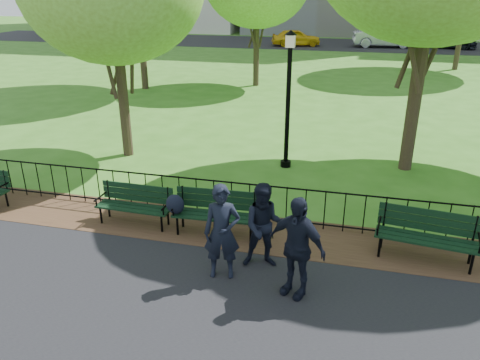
% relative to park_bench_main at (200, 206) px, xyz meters
% --- Properties ---
extents(ground, '(120.00, 120.00, 0.00)m').
position_rel_park_bench_main_xyz_m(ground, '(1.07, -1.26, -0.61)').
color(ground, '#32661B').
extents(dirt_strip, '(60.00, 1.60, 0.01)m').
position_rel_park_bench_main_xyz_m(dirt_strip, '(1.07, 0.24, -0.60)').
color(dirt_strip, '#322114').
rests_on(dirt_strip, ground).
extents(far_street, '(70.00, 9.00, 0.01)m').
position_rel_park_bench_main_xyz_m(far_street, '(1.07, 33.74, -0.60)').
color(far_street, black).
rests_on(far_street, ground).
extents(iron_fence, '(24.06, 0.06, 1.00)m').
position_rel_park_bench_main_xyz_m(iron_fence, '(1.07, 0.74, -0.11)').
color(iron_fence, black).
rests_on(iron_fence, ground).
extents(park_bench_main, '(1.89, 0.62, 1.00)m').
position_rel_park_bench_main_xyz_m(park_bench_main, '(0.00, 0.00, 0.00)').
color(park_bench_main, black).
rests_on(park_bench_main, ground).
extents(park_bench_left_a, '(1.64, 0.55, 0.93)m').
position_rel_park_bench_main_xyz_m(park_bench_left_a, '(-1.49, 0.10, -0.08)').
color(park_bench_left_a, black).
rests_on(park_bench_left_a, ground).
extents(park_bench_right_a, '(1.88, 0.79, 1.03)m').
position_rel_park_bench_main_xyz_m(park_bench_right_a, '(4.39, 0.09, -0.02)').
color(park_bench_right_a, black).
rests_on(park_bench_right_a, ground).
extents(lamppost, '(0.33, 0.33, 3.71)m').
position_rel_park_bench_main_xyz_m(lamppost, '(1.12, 4.23, 1.41)').
color(lamppost, black).
rests_on(lamppost, ground).
extents(person_left, '(0.70, 0.54, 1.73)m').
position_rel_park_bench_main_xyz_m(person_left, '(0.86, -1.37, 0.27)').
color(person_left, black).
rests_on(person_left, asphalt_path).
extents(person_mid, '(0.86, 0.58, 1.61)m').
position_rel_park_bench_main_xyz_m(person_mid, '(1.51, -0.88, 0.21)').
color(person_mid, black).
rests_on(person_mid, asphalt_path).
extents(person_right, '(1.12, 0.80, 1.76)m').
position_rel_park_bench_main_xyz_m(person_right, '(2.16, -1.58, 0.28)').
color(person_right, black).
rests_on(person_right, asphalt_path).
extents(taxi, '(4.23, 2.61, 1.35)m').
position_rel_park_bench_main_xyz_m(taxi, '(-2.30, 31.75, 0.07)').
color(taxi, gold).
rests_on(taxi, far_street).
extents(sedan_silver, '(5.10, 2.23, 1.63)m').
position_rel_park_bench_main_xyz_m(sedan_silver, '(4.70, 32.65, 0.22)').
color(sedan_silver, '#ADB1B5').
rests_on(sedan_silver, far_street).
extents(sedan_dark, '(5.14, 2.76, 1.42)m').
position_rel_park_bench_main_xyz_m(sedan_dark, '(9.35, 33.33, 0.11)').
color(sedan_dark, black).
rests_on(sedan_dark, far_street).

